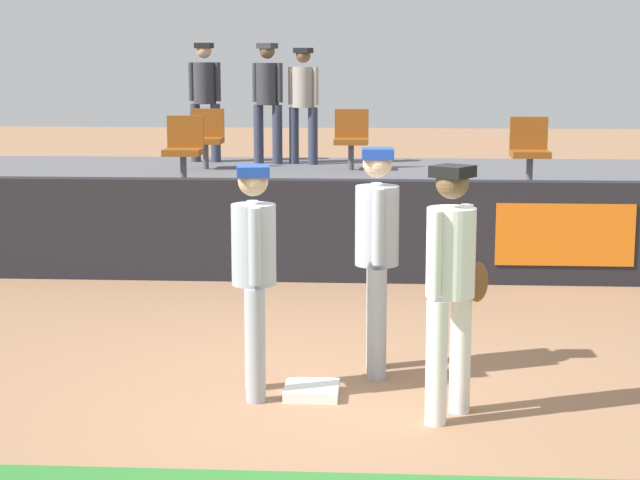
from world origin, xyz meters
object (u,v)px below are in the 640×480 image
Objects in this scene: seat_front_right at (529,148)px; spectator_hooded at (268,94)px; seat_back_center at (351,136)px; spectator_casual at (303,97)px; first_base at (312,391)px; spectator_capped at (205,93)px; seat_front_left at (184,146)px; player_runner_visitor at (377,245)px; player_fielder_home at (452,274)px; player_coach_visitor at (254,264)px; seat_back_left at (206,135)px.

spectator_hooded reaches higher than seat_front_right.
seat_back_center is 1.15m from spectator_casual.
first_base is at bearing -112.43° from seat_front_right.
seat_front_left is at bearing 101.65° from spectator_capped.
seat_front_left is at bearing 109.69° from first_base.
player_runner_visitor is 8.21m from spectator_capped.
player_fielder_home is 7.82m from seat_back_center.
first_base is 1.45m from player_fielder_home.
spectator_casual is at bearing 94.84° from first_base.
seat_back_center is (0.47, 7.34, 0.40)m from player_coach_visitor.
player_coach_visitor is at bearing -179.55° from first_base.
spectator_casual reaches higher than player_coach_visitor.
seat_back_left is at bearing -124.43° from player_fielder_home.
spectator_hooded is 0.54m from spectator_casual.
first_base is 8.29m from spectator_casual.
seat_back_center is 2.49m from spectator_capped.
player_coach_visitor is 7.36m from seat_back_center.
seat_back_left is (-1.58, 7.34, 0.40)m from player_coach_visitor.
spectator_hooded reaches higher than player_coach_visitor.
seat_back_center is (2.03, 1.80, 0.00)m from seat_front_left.
seat_front_right is at bearing -38.84° from seat_back_center.
spectator_capped is at bearing 9.15° from spectator_casual.
player_runner_visitor reaches higher than seat_front_left.
seat_front_left is 1.00× the size of seat_front_right.
seat_front_right reaches higher than first_base.
player_runner_visitor reaches higher than first_base.
seat_back_center is 0.47× the size of spectator_capped.
seat_back_left is at bearing 90.77° from seat_front_left.
player_runner_visitor is at bearing 124.52° from spectator_hooded.
player_fielder_home reaches higher than seat_back_center.
seat_front_left is at bearing -89.23° from seat_back_left.
seat_front_right reaches higher than player_coach_visitor.
first_base is 0.48× the size of seat_back_center.
seat_back_center is at bearing -178.76° from player_runner_visitor.
player_runner_visitor is 6.77m from seat_back_center.
seat_front_right is 5.28m from spectator_capped.
seat_back_left and seat_front_right have the same top height.
first_base is 0.48× the size of seat_back_left.
seat_back_center is (-0.94, 7.75, 0.37)m from player_fielder_home.
player_runner_visitor is 7.60m from spectator_casual.
first_base is at bearing -74.72° from seat_back_left.
seat_back_left is at bearing 107.80° from spectator_capped.
player_fielder_home reaches higher than seat_back_left.
spectator_capped is at bearing -177.13° from player_coach_visitor.
seat_back_center is 0.48× the size of spectator_hooded.
seat_front_right is 4.37m from spectator_hooded.
player_fielder_home is at bearing 126.38° from spectator_hooded.
player_coach_visitor is at bearing 109.47° from spectator_capped.
player_fielder_home reaches higher than player_coach_visitor.
player_fielder_home is at bearing 119.71° from spectator_casual.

